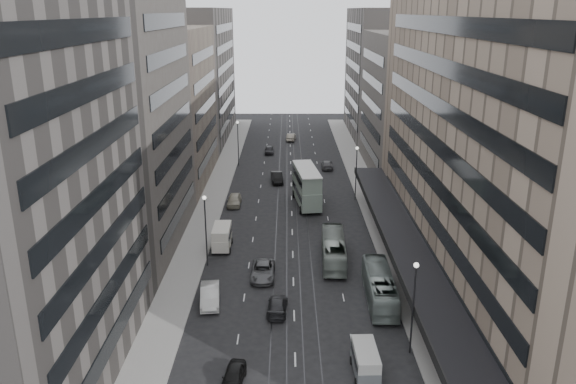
{
  "coord_description": "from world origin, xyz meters",
  "views": [
    {
      "loc": [
        -0.66,
        -45.89,
        27.56
      ],
      "look_at": [
        -0.56,
        20.78,
        5.9
      ],
      "focal_mm": 35.0,
      "sensor_mm": 36.0,
      "label": 1
    }
  ],
  "objects_px": {
    "double_decker": "(307,186)",
    "vw_microbus": "(366,360)",
    "panel_van": "(222,236)",
    "sedan_0": "(233,376)",
    "bus_far": "(334,249)",
    "sedan_1": "(210,295)",
    "bus_near": "(380,287)",
    "sedan_2": "(263,271)"
  },
  "relations": [
    {
      "from": "panel_van",
      "to": "sedan_2",
      "type": "xyz_separation_m",
      "value": [
        5.25,
        -7.69,
        -0.83
      ]
    },
    {
      "from": "bus_near",
      "to": "sedan_2",
      "type": "xyz_separation_m",
      "value": [
        -11.79,
        5.05,
        -0.73
      ]
    },
    {
      "from": "double_decker",
      "to": "sedan_1",
      "type": "distance_m",
      "value": 31.16
    },
    {
      "from": "panel_van",
      "to": "sedan_2",
      "type": "relative_size",
      "value": 0.85
    },
    {
      "from": "bus_near",
      "to": "panel_van",
      "type": "relative_size",
      "value": 2.33
    },
    {
      "from": "bus_far",
      "to": "sedan_0",
      "type": "bearing_deg",
      "value": 69.5
    },
    {
      "from": "vw_microbus",
      "to": "sedan_0",
      "type": "xyz_separation_m",
      "value": [
        -10.33,
        -1.15,
        -0.63
      ]
    },
    {
      "from": "vw_microbus",
      "to": "panel_van",
      "type": "relative_size",
      "value": 0.95
    },
    {
      "from": "bus_far",
      "to": "sedan_1",
      "type": "relative_size",
      "value": 2.05
    },
    {
      "from": "panel_van",
      "to": "bus_near",
      "type": "bearing_deg",
      "value": -37.52
    },
    {
      "from": "vw_microbus",
      "to": "bus_far",
      "type": "bearing_deg",
      "value": 91.03
    },
    {
      "from": "double_decker",
      "to": "vw_microbus",
      "type": "bearing_deg",
      "value": -92.6
    },
    {
      "from": "sedan_0",
      "to": "sedan_1",
      "type": "height_order",
      "value": "sedan_1"
    },
    {
      "from": "sedan_2",
      "to": "bus_near",
      "type": "bearing_deg",
      "value": -22.94
    },
    {
      "from": "vw_microbus",
      "to": "bus_near",
      "type": "bearing_deg",
      "value": 74.73
    },
    {
      "from": "bus_near",
      "to": "bus_far",
      "type": "bearing_deg",
      "value": -65.5
    },
    {
      "from": "double_decker",
      "to": "sedan_0",
      "type": "distance_m",
      "value": 42.49
    },
    {
      "from": "vw_microbus",
      "to": "panel_van",
      "type": "distance_m",
      "value": 28.44
    },
    {
      "from": "vw_microbus",
      "to": "panel_van",
      "type": "height_order",
      "value": "panel_van"
    },
    {
      "from": "vw_microbus",
      "to": "sedan_0",
      "type": "bearing_deg",
      "value": -174.94
    },
    {
      "from": "bus_far",
      "to": "double_decker",
      "type": "xyz_separation_m",
      "value": [
        -2.46,
        19.54,
        1.54
      ]
    },
    {
      "from": "bus_near",
      "to": "vw_microbus",
      "type": "xyz_separation_m",
      "value": [
        -2.99,
        -11.99,
        -0.19
      ]
    },
    {
      "from": "bus_near",
      "to": "double_decker",
      "type": "height_order",
      "value": "double_decker"
    },
    {
      "from": "double_decker",
      "to": "vw_microbus",
      "type": "xyz_separation_m",
      "value": [
        3.31,
        -40.69,
        -1.73
      ]
    },
    {
      "from": "sedan_1",
      "to": "sedan_2",
      "type": "distance_m",
      "value": 7.5
    },
    {
      "from": "sedan_2",
      "to": "sedan_1",
      "type": "bearing_deg",
      "value": -131.33
    },
    {
      "from": "vw_microbus",
      "to": "sedan_2",
      "type": "relative_size",
      "value": 0.8
    },
    {
      "from": "vw_microbus",
      "to": "panel_van",
      "type": "bearing_deg",
      "value": 118.33
    },
    {
      "from": "vw_microbus",
      "to": "sedan_1",
      "type": "height_order",
      "value": "vw_microbus"
    },
    {
      "from": "sedan_1",
      "to": "double_decker",
      "type": "bearing_deg",
      "value": 63.7
    },
    {
      "from": "vw_microbus",
      "to": "sedan_2",
      "type": "xyz_separation_m",
      "value": [
        -8.8,
        17.04,
        -0.54
      ]
    },
    {
      "from": "bus_far",
      "to": "sedan_0",
      "type": "xyz_separation_m",
      "value": [
        -9.48,
        -22.3,
        -0.82
      ]
    },
    {
      "from": "panel_van",
      "to": "vw_microbus",
      "type": "bearing_deg",
      "value": -61.13
    },
    {
      "from": "double_decker",
      "to": "bus_near",
      "type": "bearing_deg",
      "value": -84.87
    },
    {
      "from": "sedan_0",
      "to": "sedan_1",
      "type": "relative_size",
      "value": 0.75
    },
    {
      "from": "sedan_0",
      "to": "sedan_2",
      "type": "relative_size",
      "value": 0.72
    },
    {
      "from": "bus_near",
      "to": "sedan_2",
      "type": "bearing_deg",
      "value": -21.41
    },
    {
      "from": "vw_microbus",
      "to": "sedan_1",
      "type": "xyz_separation_m",
      "value": [
        -13.78,
        11.42,
        -0.44
      ]
    },
    {
      "from": "panel_van",
      "to": "double_decker",
      "type": "bearing_deg",
      "value": 55.33
    },
    {
      "from": "panel_van",
      "to": "sedan_0",
      "type": "bearing_deg",
      "value": -82.56
    },
    {
      "from": "bus_near",
      "to": "double_decker",
      "type": "xyz_separation_m",
      "value": [
        -6.3,
        28.7,
        1.54
      ]
    },
    {
      "from": "bus_near",
      "to": "double_decker",
      "type": "distance_m",
      "value": 29.43
    }
  ]
}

